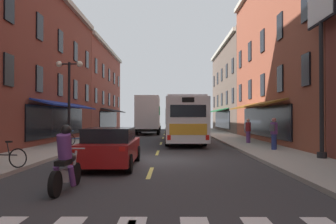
{
  "coord_description": "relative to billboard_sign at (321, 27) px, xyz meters",
  "views": [
    {
      "loc": [
        0.68,
        -15.01,
        1.84
      ],
      "look_at": [
        0.51,
        7.06,
        2.19
      ],
      "focal_mm": 36.91,
      "sensor_mm": 36.0,
      "label": 1
    }
  ],
  "objects": [
    {
      "name": "street_lamp_twin",
      "position": [
        -11.77,
        3.7,
        -2.91
      ],
      "size": [
        1.42,
        0.32,
        4.72
      ],
      "color": "black",
      "rests_on": "sidewalk_left"
    },
    {
      "name": "motorcycle_rider",
      "position": [
        -8.99,
        -5.97,
        -4.97
      ],
      "size": [
        0.62,
        2.07,
        1.66
      ],
      "color": "black",
      "rests_on": "ground"
    },
    {
      "name": "pedestrian_near",
      "position": [
        -0.9,
        3.74,
        -4.65
      ],
      "size": [
        0.48,
        0.51,
        1.68
      ],
      "rotation": [
        0.0,
        0.0,
        5.6
      ],
      "color": "navy",
      "rests_on": "sidewalk_right"
    },
    {
      "name": "sidewalk_right",
      "position": [
        -1.15,
        0.43,
        -5.61
      ],
      "size": [
        3.0,
        80.0,
        0.14
      ],
      "primitive_type": "cube",
      "color": "#A39E93",
      "rests_on": "ground"
    },
    {
      "name": "lane_centre_dashes",
      "position": [
        -7.05,
        0.18,
        -5.67
      ],
      "size": [
        0.14,
        73.9,
        0.01
      ],
      "color": "#DBCC4C",
      "rests_on": "ground"
    },
    {
      "name": "transit_bus",
      "position": [
        -5.44,
        11.09,
        -3.99
      ],
      "size": [
        2.75,
        12.03,
        3.21
      ],
      "color": "silver",
      "rests_on": "ground"
    },
    {
      "name": "bicycle_near",
      "position": [
        -12.0,
        6.42,
        -5.18
      ],
      "size": [
        1.68,
        0.54,
        0.91
      ],
      "color": "black",
      "rests_on": "sidewalk_left"
    },
    {
      "name": "billboard_sign",
      "position": [
        0.0,
        0.0,
        0.0
      ],
      "size": [
        0.4,
        2.59,
        7.35
      ],
      "color": "black",
      "rests_on": "sidewalk_right"
    },
    {
      "name": "bicycle_mid",
      "position": [
        -12.06,
        -2.87,
        -5.18
      ],
      "size": [
        1.71,
        0.48,
        0.91
      ],
      "color": "black",
      "rests_on": "sidewalk_left"
    },
    {
      "name": "pedestrian_mid",
      "position": [
        -1.15,
        8.67,
        -4.71
      ],
      "size": [
        0.36,
        0.36,
        1.62
      ],
      "rotation": [
        0.0,
        0.0,
        6.19
      ],
      "color": "#66387F",
      "rests_on": "sidewalk_right"
    },
    {
      "name": "sidewalk_left",
      "position": [
        -12.95,
        0.43,
        -5.61
      ],
      "size": [
        3.0,
        80.0,
        0.14
      ],
      "primitive_type": "cube",
      "color": "#A39E93",
      "rests_on": "ground"
    },
    {
      "name": "box_truck",
      "position": [
        -8.78,
        22.73,
        -3.59
      ],
      "size": [
        2.55,
        7.49,
        4.05
      ],
      "color": "white",
      "rests_on": "ground"
    },
    {
      "name": "sedan_near",
      "position": [
        -8.8,
        34.45,
        -4.93
      ],
      "size": [
        2.05,
        4.52,
        1.47
      ],
      "color": "#515154",
      "rests_on": "ground"
    },
    {
      "name": "ground_plane",
      "position": [
        -7.05,
        0.43,
        -5.73
      ],
      "size": [
        34.8,
        80.0,
        0.1
      ],
      "primitive_type": "cube",
      "color": "#333335"
    },
    {
      "name": "sedan_mid",
      "position": [
        -8.62,
        -1.66,
        -4.94
      ],
      "size": [
        1.97,
        4.64,
        1.46
      ],
      "color": "maroon",
      "rests_on": "ground"
    }
  ]
}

